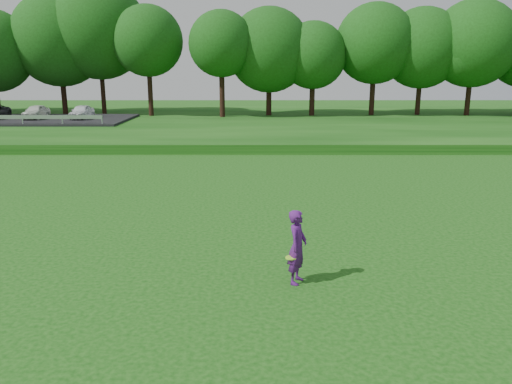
{
  "coord_description": "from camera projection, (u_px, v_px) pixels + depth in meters",
  "views": [
    {
      "loc": [
        -0.86,
        -10.87,
        5.19
      ],
      "look_at": [
        -0.84,
        4.58,
        1.3
      ],
      "focal_mm": 35.0,
      "sensor_mm": 36.0,
      "label": 1
    }
  ],
  "objects": [
    {
      "name": "woman",
      "position": [
        297.0,
        247.0,
        12.14
      ],
      "size": [
        0.66,
        0.79,
        1.85
      ],
      "color": "#53186D",
      "rests_on": "ground"
    },
    {
      "name": "treeline",
      "position": [
        264.0,
        35.0,
        46.68
      ],
      "size": [
        104.0,
        7.0,
        15.0
      ],
      "primitive_type": null,
      "color": "#16440F",
      "rests_on": "berm"
    },
    {
      "name": "walking_path",
      "position": [
        269.0,
        152.0,
        31.19
      ],
      "size": [
        130.0,
        1.6,
        0.04
      ],
      "primitive_type": "cube",
      "color": "gray",
      "rests_on": "ground"
    },
    {
      "name": "berm",
      "position": [
        265.0,
        123.0,
        44.7
      ],
      "size": [
        130.0,
        30.0,
        0.6
      ],
      "primitive_type": "cube",
      "color": "#11430C",
      "rests_on": "ground"
    },
    {
      "name": "ground",
      "position": [
        292.0,
        292.0,
        11.8
      ],
      "size": [
        140.0,
        140.0,
        0.0
      ],
      "primitive_type": "plane",
      "color": "#11430C",
      "rests_on": "ground"
    }
  ]
}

